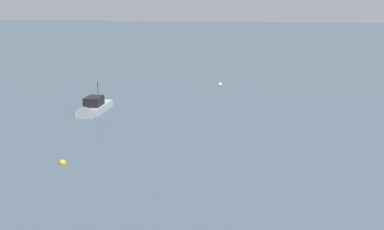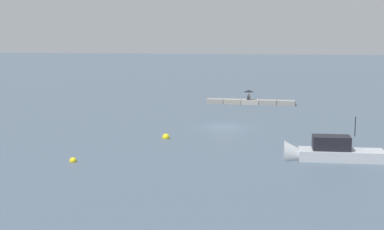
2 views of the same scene
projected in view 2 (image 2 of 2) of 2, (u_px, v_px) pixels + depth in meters
name	position (u px, v px, depth m)	size (l,w,h in m)	color
ground_plane	(224.00, 127.00, 54.54)	(500.00, 500.00, 0.00)	#475666
seawall_pier	(250.00, 102.00, 73.34)	(11.51, 1.60, 0.61)	gray
person_seated_grey_left	(249.00, 98.00, 73.24)	(0.41, 0.61, 0.73)	#1E2333
umbrella_open_black	(249.00, 91.00, 73.15)	(1.40, 1.40, 1.30)	black
motorboat_grey_near	(325.00, 154.00, 39.84)	(7.11, 2.77, 3.90)	#ADB2B7
mooring_buoy_near	(166.00, 137.00, 48.31)	(0.62, 0.62, 0.62)	yellow
mooring_buoy_mid	(73.00, 161.00, 39.12)	(0.48, 0.48, 0.48)	yellow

